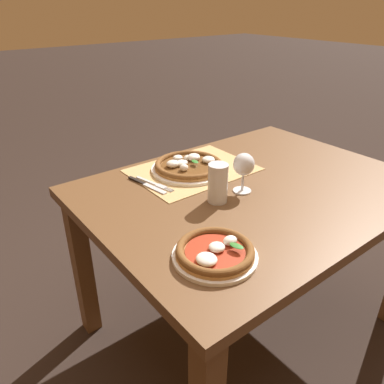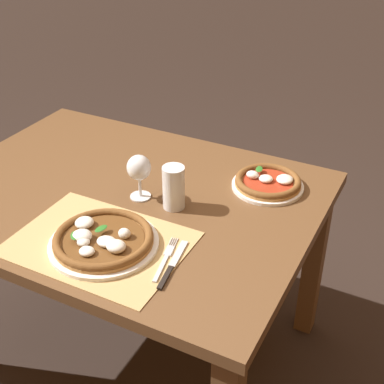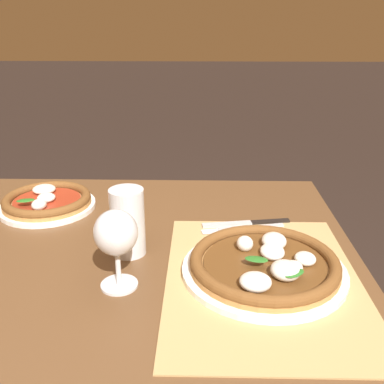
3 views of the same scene
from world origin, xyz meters
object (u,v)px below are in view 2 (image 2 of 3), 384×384
pizza_near (103,240)px  pint_glass (174,188)px  pizza_far (268,182)px  wine_glass (139,169)px  fork (165,258)px  knife (173,264)px

pizza_near → pint_glass: bearing=73.7°
pizza_far → pint_glass: bearing=-132.4°
pint_glass → wine_glass: bearing=-179.8°
wine_glass → pizza_near: bearing=-80.7°
pint_glass → fork: pint_glass is taller
pizza_far → fork: pizza_far is taller
wine_glass → pint_glass: wine_glass is taller
pint_glass → knife: pint_glass is taller
pizza_far → knife: size_ratio=1.15×
wine_glass → pint_glass: 0.13m
pizza_far → wine_glass: 0.44m
fork → knife: size_ratio=0.93×
pizza_near → knife: (0.22, 0.02, -0.02)m
pizza_near → knife: pizza_near is taller
pizza_near → fork: pizza_near is taller
pint_glass → fork: bearing=-66.3°
pizza_near → pint_glass: size_ratio=2.21×
pizza_far → wine_glass: wine_glass is taller
wine_glass → knife: 0.39m
pizza_far → pint_glass: 0.34m
pizza_near → pizza_far: pizza_near is taller
pizza_near → knife: 0.22m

